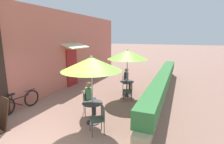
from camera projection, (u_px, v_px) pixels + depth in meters
The scene contains 15 objects.
ground_plane at pixel (41, 139), 4.99m from camera, with size 120.00×120.00×0.00m, color #936B5B.
cafe_facade_wall at pixel (73, 50), 10.49m from camera, with size 0.98×11.26×4.20m.
planter_hedge at pixel (163, 83), 8.90m from camera, with size 0.60×10.26×1.01m.
patio_table_near at pixel (93, 109), 5.83m from camera, with size 0.68×0.68×0.72m.
patio_umbrella_near at pixel (91, 64), 5.52m from camera, with size 1.94×1.94×2.29m.
cafe_chair_near_left at pixel (99, 117), 5.21m from camera, with size 0.56×0.56×0.87m.
cafe_chair_near_right at pixel (87, 101), 6.45m from camera, with size 0.56×0.56×0.87m.
seated_patron_near_right at pixel (90, 97), 6.44m from camera, with size 0.51×0.50×1.25m.
patio_table_mid at pixel (127, 86), 8.59m from camera, with size 0.68×0.68×0.72m.
patio_umbrella_mid at pixel (127, 55), 8.28m from camera, with size 1.94×1.94×2.29m.
cafe_chair_mid_left at pixel (129, 89), 7.91m from camera, with size 0.51×0.51×0.87m.
cafe_chair_mid_right at pixel (125, 82), 9.25m from camera, with size 0.51×0.51×0.87m.
seated_patron_mid_right at pixel (127, 79), 9.21m from camera, with size 0.48×0.44×1.25m.
coffee_cup_mid at pixel (126, 80), 8.59m from camera, with size 0.07×0.07×0.09m.
bicycle_leaning at pixel (20, 102), 6.83m from camera, with size 0.22×1.76×0.78m.
Camera 1 is at (3.57, -3.41, 2.89)m, focal length 28.00 mm.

